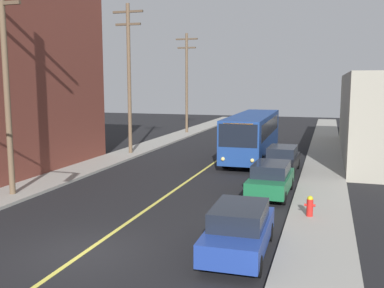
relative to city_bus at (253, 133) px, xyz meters
name	(u,v)px	position (x,y,z in m)	size (l,w,h in m)	color
ground_plane	(85,252)	(-2.20, -19.48, -1.82)	(120.00, 120.00, 0.00)	black
sidewalk_left	(67,175)	(-9.45, -9.48, -1.74)	(2.50, 90.00, 0.15)	gray
sidewalk_right	(322,193)	(5.05, -9.48, -1.74)	(2.50, 90.00, 0.15)	gray
lane_stripe_center	(207,168)	(-2.20, -4.48, -1.81)	(0.16, 60.00, 0.01)	#D8CC4C
city_bus	(253,133)	(0.00, 0.00, 0.00)	(2.76, 12.19, 3.20)	navy
parked_car_blue	(239,229)	(2.63, -18.13, -0.98)	(1.90, 4.44, 1.62)	navy
parked_car_green	(271,179)	(2.66, -10.35, -0.98)	(1.90, 4.44, 1.62)	#196038
parked_car_black	(282,159)	(2.61, -4.62, -0.98)	(1.91, 4.44, 1.62)	black
utility_pole_near	(6,74)	(-9.26, -14.37, 4.06)	(2.40, 0.28, 10.43)	brown
utility_pole_mid	(129,73)	(-9.21, -1.23, 4.41)	(2.40, 0.28, 11.11)	brown
utility_pole_far	(187,79)	(-9.40, 13.28, 4.08)	(2.40, 0.28, 10.48)	brown
fire_hydrant	(310,206)	(4.65, -13.74, -1.23)	(0.44, 0.26, 0.84)	red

